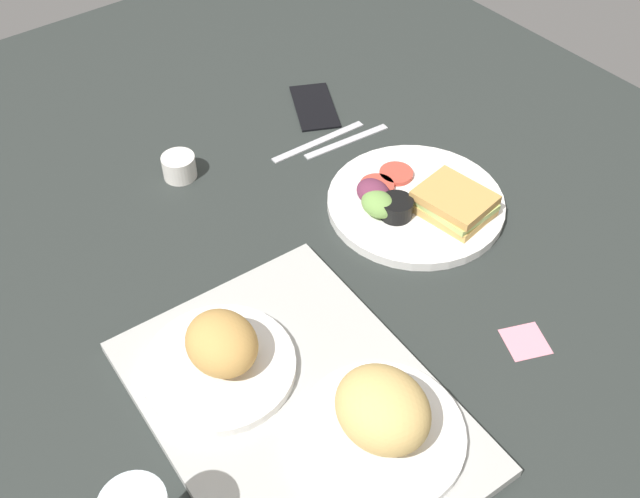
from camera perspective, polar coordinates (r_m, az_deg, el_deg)
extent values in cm
cube|color=#282D2B|center=(112.29, 1.84, -1.88)|extent=(190.00, 150.00, 3.00)
cube|color=#B2B2AD|center=(95.39, -1.76, -11.89)|extent=(46.61, 35.23, 1.60)
cylinder|color=white|center=(91.81, 4.63, -13.92)|extent=(20.37, 20.37, 1.40)
ellipsoid|color=#DBB266|center=(87.94, 4.81, -12.09)|extent=(12.04, 10.40, 8.21)
cylinder|color=white|center=(97.69, -7.70, -8.90)|extent=(19.79, 19.79, 1.40)
ellipsoid|color=tan|center=(94.66, -7.52, -7.14)|extent=(10.14, 8.76, 6.91)
cylinder|color=white|center=(120.95, 7.30, 3.48)|extent=(28.39, 28.39, 1.60)
cube|color=tan|center=(118.63, 10.13, 3.04)|extent=(12.24, 10.57, 1.40)
cube|color=#B2C66B|center=(117.84, 10.20, 3.47)|extent=(11.69, 9.86, 1.00)
cube|color=tan|center=(117.05, 10.28, 3.91)|extent=(12.24, 10.56, 1.40)
cylinder|color=#D14738|center=(124.31, 5.84, 5.74)|extent=(5.60, 5.60, 0.80)
cylinder|color=#D14738|center=(121.65, 4.37, 4.81)|extent=(5.60, 5.60, 0.80)
cylinder|color=black|center=(116.38, 5.85, 3.15)|extent=(5.20, 5.20, 3.00)
cylinder|color=#EFEACC|center=(115.64, 5.89, 3.55)|extent=(4.26, 4.26, 0.60)
ellipsoid|color=#729E4C|center=(116.34, 4.48, 3.45)|extent=(6.00, 4.80, 3.60)
ellipsoid|color=#6B2D47|center=(118.32, 4.09, 4.34)|extent=(6.00, 4.80, 3.60)
cylinder|color=silver|center=(127.30, -10.71, 6.21)|extent=(5.60, 5.60, 4.00)
cube|color=#B7B7BC|center=(133.56, 2.05, 8.25)|extent=(2.98, 17.06, 0.50)
cube|color=#B7B7BC|center=(133.42, -0.11, 8.24)|extent=(2.18, 19.04, 0.50)
cube|color=black|center=(141.95, -0.43, 10.89)|extent=(16.10, 12.88, 0.80)
cube|color=pink|center=(105.81, 15.41, -6.82)|extent=(7.33, 7.33, 0.12)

